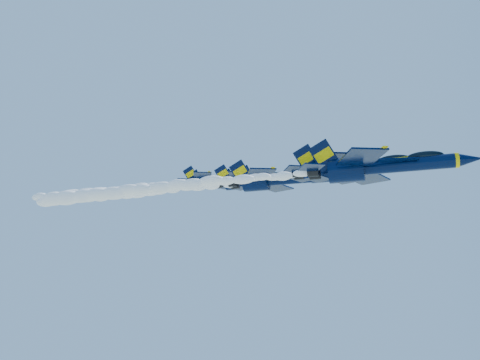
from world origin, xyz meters
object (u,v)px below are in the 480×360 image
(jet_second, at_px, (355,168))
(jet_fourth, at_px, (254,180))
(jet_fifth, at_px, (217,180))
(jet_lead, at_px, (380,166))
(jet_third, at_px, (279,180))

(jet_second, bearing_deg, jet_fourth, 137.81)
(jet_fourth, height_order, jet_fifth, jet_fifth)
(jet_lead, bearing_deg, jet_second, 110.92)
(jet_fourth, relative_size, jet_fifth, 1.03)
(jet_second, relative_size, jet_fourth, 1.11)
(jet_second, height_order, jet_fourth, jet_fourth)
(jet_third, relative_size, jet_fourth, 1.08)
(jet_lead, bearing_deg, jet_third, 133.55)
(jet_third, distance_m, jet_fifth, 24.56)
(jet_second, distance_m, jet_fifth, 39.22)
(jet_second, distance_m, jet_third, 14.94)
(jet_fourth, bearing_deg, jet_fifth, 144.98)
(jet_second, xyz_separation_m, jet_fourth, (-19.54, 17.71, 4.28))
(jet_second, distance_m, jet_fourth, 26.72)
(jet_third, xyz_separation_m, jet_fourth, (-7.00, 9.71, 2.88))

